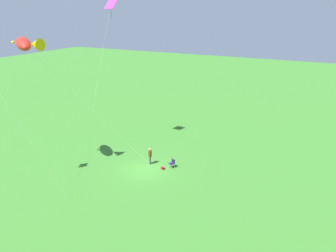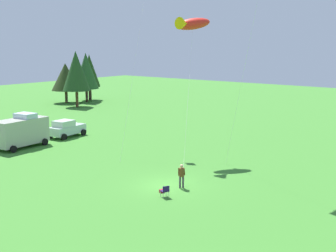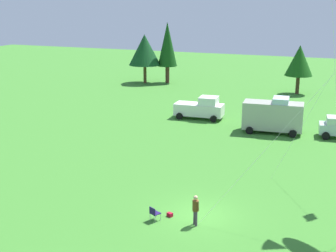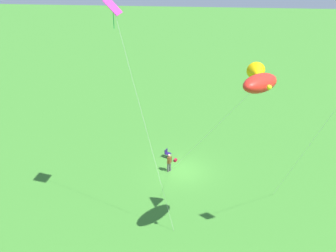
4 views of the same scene
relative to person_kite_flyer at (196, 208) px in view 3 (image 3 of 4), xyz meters
The scene contains 6 objects.
ground_plane 1.60m from the person_kite_flyer, 97.64° to the left, with size 160.00×160.00×0.00m, color #397B2A.
person_kite_flyer is the anchor object (origin of this frame).
folding_chair 2.40m from the person_kite_flyer, behind, with size 0.64×0.64×0.82m.
backpack_on_grass 1.97m from the person_kite_flyer, 165.11° to the left, with size 0.32×0.22×0.22m, color #A60E24.
truck_white_pickup 23.81m from the person_kite_flyer, 107.40° to the left, with size 5.12×2.66×2.34m.
van_motorhome_grey 20.24m from the person_kite_flyer, 87.99° to the left, with size 5.58×3.00×3.34m.
Camera 3 is at (7.50, -23.46, 12.02)m, focal length 50.00 mm.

